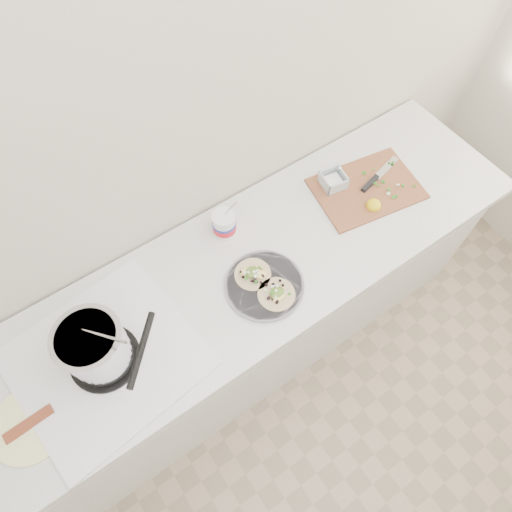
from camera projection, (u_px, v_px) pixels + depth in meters
counter at (246, 311)px, 2.19m from camera, size 2.44×0.66×0.90m
stove at (99, 351)px, 1.53m from camera, size 0.66×0.62×0.29m
taco_plate at (264, 284)px, 1.74m from camera, size 0.31×0.31×0.04m
tub at (225, 222)px, 1.82m from camera, size 0.10×0.10×0.22m
cutboard at (364, 186)px, 1.98m from camera, size 0.50×0.38×0.07m
bacon_plate at (30, 424)px, 1.49m from camera, size 0.26×0.26×0.02m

